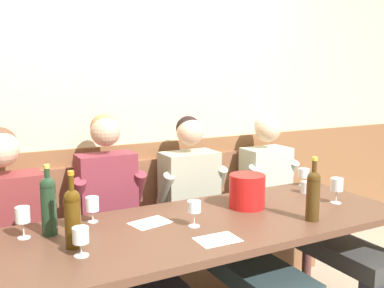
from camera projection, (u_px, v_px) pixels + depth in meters
room_wall_back at (136, 95)px, 3.13m from camera, size 6.80×0.08×2.80m
wood_wainscot_panel at (142, 214)px, 3.22m from camera, size 6.80×0.03×1.06m
wall_bench at (153, 255)px, 3.08m from camera, size 2.66×0.42×0.94m
dining_table at (203, 235)px, 2.39m from camera, size 2.36×0.86×0.75m
person_right_seat at (13, 258)px, 2.25m from camera, size 0.53×1.32×1.25m
person_left_seat at (127, 236)px, 2.53m from camera, size 0.47×1.31×1.30m
person_center_left_seat at (215, 221)px, 2.83m from camera, size 0.50×1.32×1.26m
person_center_right_seat at (296, 205)px, 3.15m from camera, size 0.47×1.32×1.25m
ice_bucket at (247, 191)px, 2.63m from camera, size 0.22×0.22×0.20m
wine_bottle_clear_water at (313, 194)px, 2.38m from camera, size 0.07×0.07×0.36m
wine_bottle_amber_mid at (73, 216)px, 2.01m from camera, size 0.08×0.08×0.37m
wine_bottle_green_tall at (49, 204)px, 2.17m from camera, size 0.08×0.08×0.36m
wine_glass_right_end at (337, 186)px, 2.71m from camera, size 0.08×0.08×0.16m
wine_glass_left_end at (194, 208)px, 2.29m from camera, size 0.07×0.07×0.14m
wine_glass_by_bottle at (92, 205)px, 2.37m from camera, size 0.07×0.07×0.14m
wine_glass_center_rear at (81, 236)px, 1.92m from camera, size 0.07×0.07×0.13m
wine_glass_mid_right at (74, 210)px, 2.28m from camera, size 0.07×0.07×0.14m
wine_glass_mid_left at (23, 217)px, 2.13m from camera, size 0.07×0.07×0.16m
wine_glass_center_front at (304, 174)px, 3.14m from camera, size 0.08×0.08×0.13m
water_tumbler_left at (305, 187)px, 2.95m from camera, size 0.06×0.06×0.08m
tasting_sheet_left_guest at (218, 240)px, 2.13m from camera, size 0.21×0.15×0.00m
tasting_sheet_right_guest at (150, 223)px, 2.37m from camera, size 0.24×0.19×0.00m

